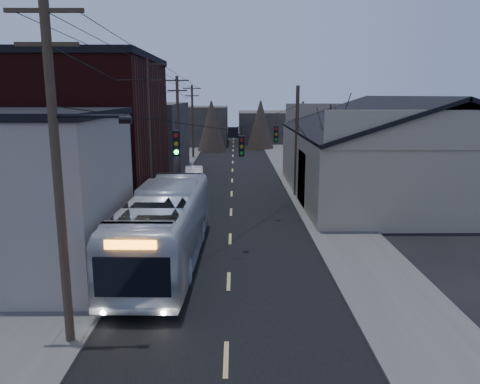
# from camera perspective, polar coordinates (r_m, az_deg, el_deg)

# --- Properties ---
(road_surface) EXTENTS (9.00, 110.00, 0.02)m
(road_surface) POSITION_cam_1_polar(r_m,az_deg,el_deg) (41.49, -0.99, 0.92)
(road_surface) COLOR black
(road_surface) RESTS_ON ground
(sidewalk_left) EXTENTS (4.00, 110.00, 0.12)m
(sidewalk_left) POSITION_cam_1_polar(r_m,az_deg,el_deg) (42.03, -9.89, 0.96)
(sidewalk_left) COLOR #474744
(sidewalk_left) RESTS_ON ground
(sidewalk_right) EXTENTS (4.00, 110.00, 0.12)m
(sidewalk_right) POSITION_cam_1_polar(r_m,az_deg,el_deg) (41.94, 7.93, 1.00)
(sidewalk_right) COLOR #474744
(sidewalk_right) RESTS_ON ground
(building_clapboard) EXTENTS (8.00, 8.00, 7.00)m
(building_clapboard) POSITION_cam_1_polar(r_m,az_deg,el_deg) (22.24, -25.27, -0.55)
(building_clapboard) COLOR gray
(building_clapboard) RESTS_ON ground
(building_brick) EXTENTS (10.00, 12.00, 10.00)m
(building_brick) POSITION_cam_1_polar(r_m,az_deg,el_deg) (32.54, -19.14, 6.16)
(building_brick) COLOR black
(building_brick) RESTS_ON ground
(building_left_far) EXTENTS (9.00, 14.00, 7.00)m
(building_left_far) POSITION_cam_1_polar(r_m,az_deg,el_deg) (47.95, -12.45, 6.33)
(building_left_far) COLOR #332F29
(building_left_far) RESTS_ON ground
(warehouse) EXTENTS (16.16, 20.60, 7.73)m
(warehouse) POSITION_cam_1_polar(r_m,az_deg,el_deg) (38.28, 18.83, 3.46)
(warehouse) COLOR gray
(warehouse) RESTS_ON ground
(building_far_left) EXTENTS (10.00, 12.00, 6.00)m
(building_far_left) POSITION_cam_1_polar(r_m,az_deg,el_deg) (76.16, -5.39, 8.08)
(building_far_left) COLOR #332F29
(building_far_left) RESTS_ON ground
(building_far_right) EXTENTS (12.00, 14.00, 5.00)m
(building_far_right) POSITION_cam_1_polar(r_m,az_deg,el_deg) (81.20, 4.18, 7.98)
(building_far_right) COLOR #332F29
(building_far_right) RESTS_ON ground
(bare_tree) EXTENTS (0.40, 0.40, 7.20)m
(bare_tree) POSITION_cam_1_polar(r_m,az_deg,el_deg) (31.65, 10.75, 3.91)
(bare_tree) COLOR black
(bare_tree) RESTS_ON ground
(utility_lines) EXTENTS (11.24, 45.28, 10.50)m
(utility_lines) POSITION_cam_1_polar(r_m,az_deg,el_deg) (35.17, -6.20, 7.04)
(utility_lines) COLOR #382B1E
(utility_lines) RESTS_ON ground
(bus) EXTENTS (3.33, 12.89, 3.57)m
(bus) POSITION_cam_1_polar(r_m,az_deg,el_deg) (22.13, -9.14, -4.18)
(bus) COLOR silver
(bus) RESTS_ON ground
(parked_car) EXTENTS (2.03, 4.61, 1.47)m
(parked_car) POSITION_cam_1_polar(r_m,az_deg,el_deg) (42.48, -5.61, 2.12)
(parked_car) COLOR #989A9F
(parked_car) RESTS_ON ground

